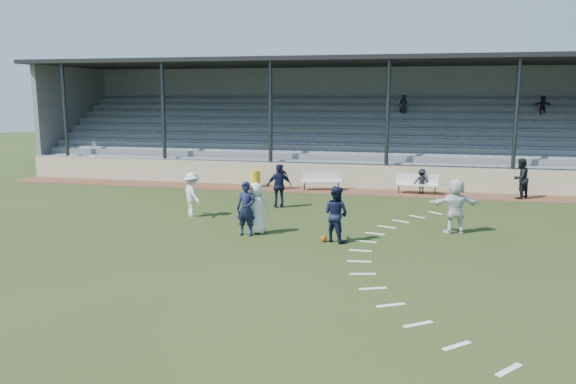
# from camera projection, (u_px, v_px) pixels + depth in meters

# --- Properties ---
(ground) EXTENTS (90.00, 90.00, 0.00)m
(ground) POSITION_uv_depth(u_px,v_px,m) (271.00, 245.00, 17.88)
(ground) COLOR #2A3817
(ground) RESTS_ON ground
(cinder_track) EXTENTS (34.00, 2.00, 0.02)m
(cinder_track) POSITION_uv_depth(u_px,v_px,m) (323.00, 190.00, 27.96)
(cinder_track) COLOR brown
(cinder_track) RESTS_ON ground
(retaining_wall) EXTENTS (34.00, 0.18, 1.20)m
(retaining_wall) POSITION_uv_depth(u_px,v_px,m) (327.00, 176.00, 28.87)
(retaining_wall) COLOR beige
(retaining_wall) RESTS_ON ground
(bench_left) EXTENTS (2.04, 0.94, 0.95)m
(bench_left) POSITION_uv_depth(u_px,v_px,m) (322.00, 179.00, 28.01)
(bench_left) COLOR silver
(bench_left) RESTS_ON cinder_track
(bench_right) EXTENTS (2.03, 0.60, 0.95)m
(bench_right) POSITION_uv_depth(u_px,v_px,m) (417.00, 182.00, 26.94)
(bench_right) COLOR silver
(bench_right) RESTS_ON cinder_track
(trash_bin) EXTENTS (0.52, 0.52, 0.82)m
(trash_bin) POSITION_uv_depth(u_px,v_px,m) (255.00, 179.00, 29.01)
(trash_bin) COLOR gold
(trash_bin) RESTS_ON cinder_track
(football) EXTENTS (0.20, 0.20, 0.20)m
(football) POSITION_uv_depth(u_px,v_px,m) (324.00, 239.00, 18.31)
(football) COLOR #D04A0C
(football) RESTS_ON ground
(player_white_lead) EXTENTS (1.04, 0.94, 1.79)m
(player_white_lead) POSITION_uv_depth(u_px,v_px,m) (256.00, 208.00, 19.23)
(player_white_lead) COLOR white
(player_white_lead) RESTS_ON ground
(player_navy_lead) EXTENTS (0.71, 0.50, 1.86)m
(player_navy_lead) POSITION_uv_depth(u_px,v_px,m) (246.00, 209.00, 18.97)
(player_navy_lead) COLOR #131834
(player_navy_lead) RESTS_ON ground
(player_navy_mid) EXTENTS (1.12, 1.04, 1.84)m
(player_navy_mid) POSITION_uv_depth(u_px,v_px,m) (336.00, 214.00, 18.20)
(player_navy_mid) COLOR #131834
(player_navy_mid) RESTS_ON ground
(player_white_wing) EXTENTS (1.26, 1.26, 1.75)m
(player_white_wing) POSITION_uv_depth(u_px,v_px,m) (192.00, 195.00, 21.93)
(player_white_wing) COLOR white
(player_white_wing) RESTS_ON ground
(player_navy_wing) EXTENTS (1.17, 0.85, 1.84)m
(player_navy_wing) POSITION_uv_depth(u_px,v_px,m) (279.00, 186.00, 23.68)
(player_navy_wing) COLOR #131834
(player_navy_wing) RESTS_ON ground
(player_white_back) EXTENTS (1.86, 0.95, 1.92)m
(player_white_back) POSITION_uv_depth(u_px,v_px,m) (456.00, 206.00, 19.33)
(player_white_back) COLOR white
(player_white_back) RESTS_ON ground
(official) EXTENTS (1.13, 1.14, 1.85)m
(official) POSITION_uv_depth(u_px,v_px,m) (520.00, 178.00, 25.63)
(official) COLOR black
(official) RESTS_ON cinder_track
(sub_left_near) EXTENTS (0.44, 0.34, 1.09)m
(sub_left_near) POSITION_uv_depth(u_px,v_px,m) (279.00, 178.00, 28.38)
(sub_left_near) COLOR black
(sub_left_near) RESTS_ON cinder_track
(sub_left_far) EXTENTS (0.78, 0.45, 1.25)m
(sub_left_far) POSITION_uv_depth(u_px,v_px,m) (282.00, 177.00, 28.20)
(sub_left_far) COLOR black
(sub_left_far) RESTS_ON cinder_track
(sub_right) EXTENTS (0.84, 0.56, 1.20)m
(sub_right) POSITION_uv_depth(u_px,v_px,m) (422.00, 181.00, 26.91)
(sub_right) COLOR black
(sub_right) RESTS_ON cinder_track
(grandstand) EXTENTS (34.60, 9.00, 6.61)m
(grandstand) POSITION_uv_depth(u_px,v_px,m) (339.00, 138.00, 33.12)
(grandstand) COLOR gray
(grandstand) RESTS_ON ground
(penalty_arc) EXTENTS (3.89, 14.63, 0.01)m
(penalty_arc) POSITION_uv_depth(u_px,v_px,m) (402.00, 253.00, 16.98)
(penalty_arc) COLOR white
(penalty_arc) RESTS_ON ground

